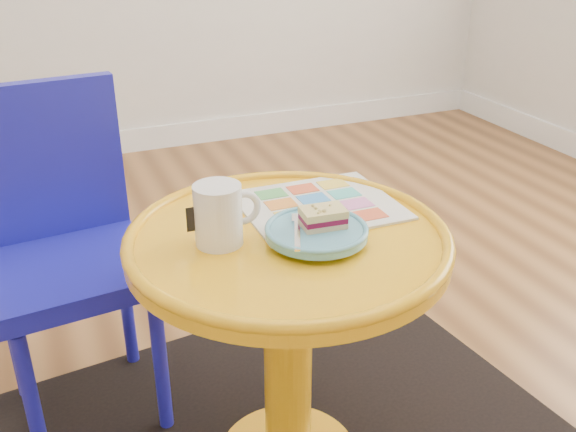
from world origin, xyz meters
name	(u,v)px	position (x,y,z in m)	size (l,w,h in m)	color
floor	(296,387)	(0.00, 0.00, 0.00)	(4.00, 4.00, 0.00)	brown
side_table	(288,308)	(-0.12, -0.23, 0.42)	(0.61, 0.61, 0.58)	#F4A814
chair	(62,238)	(-0.51, 0.18, 0.46)	(0.39, 0.39, 0.80)	#1A1AA9
newspaper	(319,205)	(-0.01, -0.13, 0.58)	(0.31, 0.26, 0.01)	silver
mug	(219,213)	(-0.24, -0.21, 0.64)	(0.12, 0.09, 0.11)	silver
plate	(316,232)	(-0.08, -0.27, 0.60)	(0.19, 0.19, 0.02)	#58A1BB
cake_slice	(323,217)	(-0.06, -0.26, 0.62)	(0.08, 0.06, 0.04)	#D3BC8C
fork	(297,230)	(-0.12, -0.27, 0.61)	(0.07, 0.14, 0.00)	silver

